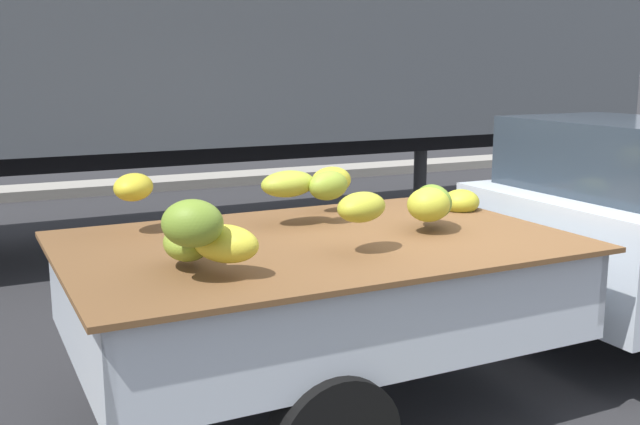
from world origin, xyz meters
The scene contains 4 objects.
ground centered at (0.00, 0.00, 0.00)m, with size 220.00×220.00×0.00m, color #28282B.
curb_strip centered at (0.00, 9.03, 0.08)m, with size 80.00×0.80×0.16m, color gray.
pickup_truck centered at (0.95, 0.25, 0.88)m, with size 5.18×1.97×1.70m.
semi_trailer centered at (-0.63, 4.92, 2.54)m, with size 12.05×2.84×3.95m.
Camera 1 is at (-2.91, -3.61, 2.08)m, focal length 41.75 mm.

